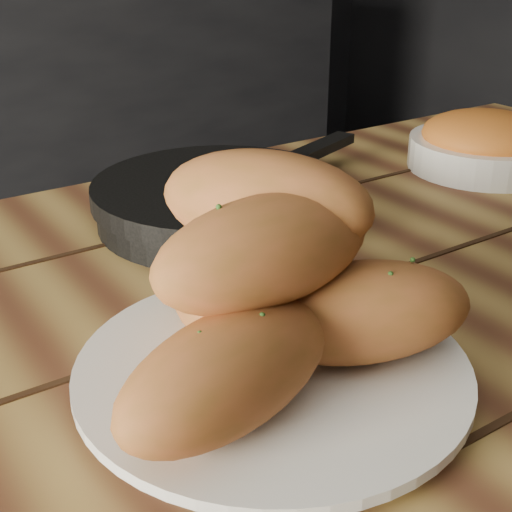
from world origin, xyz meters
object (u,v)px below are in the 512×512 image
(bread_rolls, at_px, (268,285))
(skillet, at_px, (221,200))
(plate, at_px, (272,372))
(table, at_px, (357,463))
(bowl, at_px, (485,144))

(bread_rolls, distance_m, skillet, 0.30)
(plate, xyz_separation_m, bread_rolls, (-0.00, 0.00, 0.07))
(table, bearing_deg, skillet, 78.83)
(skillet, height_order, bowl, bowl)
(bread_rolls, bearing_deg, skillet, 64.51)
(table, relative_size, bread_rolls, 5.27)
(plate, xyz_separation_m, bowl, (0.50, 0.24, 0.02))
(table, relative_size, plate, 5.54)
(table, xyz_separation_m, bread_rolls, (-0.07, 0.02, 0.17))
(bread_rolls, xyz_separation_m, skillet, (0.13, 0.27, -0.05))
(table, bearing_deg, plate, 166.76)
(plate, bearing_deg, skillet, 65.05)
(plate, distance_m, bread_rolls, 0.07)
(table, xyz_separation_m, bowl, (0.43, 0.25, 0.12))
(plate, xyz_separation_m, skillet, (0.13, 0.27, 0.01))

